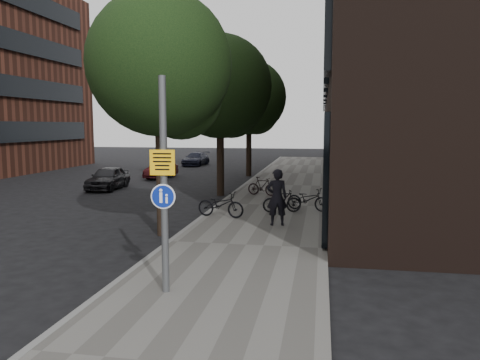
% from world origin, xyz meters
% --- Properties ---
extents(ground, '(120.00, 120.00, 0.00)m').
position_xyz_m(ground, '(0.00, 0.00, 0.00)').
color(ground, black).
rests_on(ground, ground).
extents(sidewalk, '(4.50, 60.00, 0.12)m').
position_xyz_m(sidewalk, '(0.25, 10.00, 0.06)').
color(sidewalk, '#62605B').
rests_on(sidewalk, ground).
extents(curb_edge, '(0.15, 60.00, 0.13)m').
position_xyz_m(curb_edge, '(-2.00, 10.00, 0.07)').
color(curb_edge, slate).
rests_on(curb_edge, ground).
extents(building_right_dark_brick, '(12.00, 40.00, 18.00)m').
position_xyz_m(building_right_dark_brick, '(8.50, 22.00, 9.00)').
color(building_right_dark_brick, black).
rests_on(building_right_dark_brick, ground).
extents(street_tree_near, '(4.40, 4.40, 7.50)m').
position_xyz_m(street_tree_near, '(-2.53, 4.64, 5.11)').
color(street_tree_near, black).
rests_on(street_tree_near, ground).
extents(street_tree_mid, '(5.00, 5.00, 7.80)m').
position_xyz_m(street_tree_mid, '(-2.53, 13.14, 5.11)').
color(street_tree_mid, black).
rests_on(street_tree_mid, ground).
extents(street_tree_far, '(5.00, 5.00, 7.80)m').
position_xyz_m(street_tree_far, '(-2.53, 22.14, 5.11)').
color(street_tree_far, black).
rests_on(street_tree_far, ground).
extents(signpost, '(0.50, 0.14, 4.28)m').
position_xyz_m(signpost, '(-0.74, -0.62, 2.28)').
color(signpost, '#595B5E').
rests_on(signpost, sidewalk).
extents(pedestrian, '(0.77, 0.58, 1.90)m').
position_xyz_m(pedestrian, '(0.85, 6.04, 1.07)').
color(pedestrian, black).
rests_on(pedestrian, sidewalk).
extents(parked_bike_facade_near, '(1.83, 1.15, 0.91)m').
position_xyz_m(parked_bike_facade_near, '(1.80, 8.95, 0.57)').
color(parked_bike_facade_near, black).
rests_on(parked_bike_facade_near, sidewalk).
extents(parked_bike_facade_far, '(1.55, 0.78, 0.89)m').
position_xyz_m(parked_bike_facade_far, '(0.83, 8.38, 0.57)').
color(parked_bike_facade_far, black).
rests_on(parked_bike_facade_far, sidewalk).
extents(parked_bike_curb_near, '(1.88, 0.97, 0.94)m').
position_xyz_m(parked_bike_curb_near, '(-1.30, 7.09, 0.59)').
color(parked_bike_curb_near, black).
rests_on(parked_bike_curb_near, sidewalk).
extents(parked_bike_curb_far, '(1.52, 0.81, 0.88)m').
position_xyz_m(parked_bike_curb_far, '(-0.48, 12.57, 0.56)').
color(parked_bike_curb_far, black).
rests_on(parked_bike_curb_far, sidewalk).
extents(parked_car_near, '(1.67, 3.71, 1.24)m').
position_xyz_m(parked_car_near, '(-9.10, 14.19, 0.62)').
color(parked_car_near, black).
rests_on(parked_car_near, ground).
extents(parked_car_mid, '(1.38, 3.30, 1.06)m').
position_xyz_m(parked_car_mid, '(-8.07, 19.77, 0.53)').
color(parked_car_mid, '#51171B').
rests_on(parked_car_mid, ground).
extents(parked_car_far, '(1.80, 3.95, 1.12)m').
position_xyz_m(parked_car_far, '(-8.38, 29.50, 0.56)').
color(parked_car_far, black).
rests_on(parked_car_far, ground).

